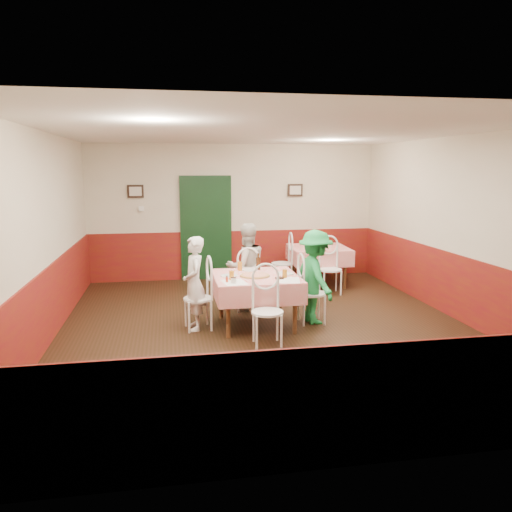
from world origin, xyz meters
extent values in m
plane|color=black|center=(0.00, 0.00, 0.00)|extent=(7.00, 7.00, 0.00)
plane|color=white|center=(0.00, 0.00, 2.80)|extent=(7.00, 7.00, 0.00)
cube|color=beige|center=(0.00, 3.50, 1.40)|extent=(6.00, 0.10, 2.80)
cube|color=beige|center=(0.00, -3.50, 1.40)|extent=(6.00, 0.10, 2.80)
cube|color=beige|center=(-3.00, 0.00, 1.40)|extent=(0.10, 7.00, 2.80)
cube|color=beige|center=(3.00, 0.00, 1.40)|extent=(0.10, 7.00, 2.80)
cube|color=maroon|center=(0.00, 3.48, 0.50)|extent=(6.00, 0.03, 1.00)
cube|color=maroon|center=(0.00, -3.48, 0.50)|extent=(6.00, 0.03, 1.00)
cube|color=maroon|center=(-2.98, 0.00, 0.50)|extent=(0.03, 7.00, 1.00)
cube|color=maroon|center=(2.98, 0.00, 0.50)|extent=(0.03, 7.00, 1.00)
cube|color=black|center=(-0.60, 3.45, 1.05)|extent=(0.96, 0.06, 2.10)
cube|color=black|center=(-2.00, 3.45, 1.85)|extent=(0.32, 0.03, 0.26)
cube|color=black|center=(1.30, 3.45, 1.85)|extent=(0.32, 0.03, 0.26)
cube|color=white|center=(-1.90, 3.45, 1.50)|extent=(0.10, 0.03, 0.10)
cube|color=red|center=(-0.13, 0.14, 0.38)|extent=(1.22, 1.22, 0.77)
cube|color=red|center=(1.57, 2.54, 0.38)|extent=(1.18, 1.18, 0.77)
cylinder|color=#B74723|center=(-0.16, 0.08, 0.77)|extent=(0.42, 0.42, 0.03)
cylinder|color=white|center=(-0.53, 0.16, 0.77)|extent=(0.25, 0.25, 0.01)
cylinder|color=white|center=(0.30, 0.16, 0.77)|extent=(0.25, 0.25, 0.01)
cylinder|color=white|center=(-0.16, 0.54, 0.77)|extent=(0.25, 0.25, 0.01)
cylinder|color=#BF7219|center=(-0.52, -0.09, 0.82)|extent=(0.07, 0.07, 0.13)
cylinder|color=#BF7219|center=(0.24, -0.10, 0.82)|extent=(0.07, 0.07, 0.12)
cylinder|color=#BF7219|center=(-0.31, 0.55, 0.83)|extent=(0.07, 0.07, 0.13)
cylinder|color=#381C0A|center=(-0.03, 0.55, 0.88)|extent=(0.06, 0.06, 0.23)
cylinder|color=silver|center=(-0.54, -0.31, 0.81)|extent=(0.04, 0.04, 0.09)
cylinder|color=silver|center=(-0.50, -0.32, 0.81)|extent=(0.04, 0.04, 0.09)
cylinder|color=#B23319|center=(-0.60, -0.23, 0.81)|extent=(0.04, 0.04, 0.09)
cube|color=white|center=(-0.51, -0.25, 0.76)|extent=(0.35, 0.44, 0.00)
cube|color=white|center=(0.27, -0.25, 0.76)|extent=(0.38, 0.45, 0.00)
cube|color=black|center=(0.15, -0.15, 0.77)|extent=(0.11, 0.09, 0.02)
imported|color=gray|center=(-1.03, 0.14, 0.68)|extent=(0.36, 0.51, 1.35)
imported|color=gray|center=(-0.13, 1.04, 0.71)|extent=(0.80, 0.69, 1.43)
imported|color=gray|center=(0.77, 0.14, 0.70)|extent=(0.66, 0.98, 1.41)
camera|label=1|loc=(-1.38, -6.88, 2.31)|focal=35.00mm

